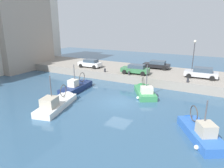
# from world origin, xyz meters

# --- Properties ---
(water_surface) EXTENTS (80.00, 80.00, 0.00)m
(water_surface) POSITION_xyz_m (0.00, 0.00, 0.00)
(water_surface) COLOR #335675
(water_surface) RESTS_ON ground
(quay_wall) EXTENTS (9.00, 56.00, 1.20)m
(quay_wall) POSITION_xyz_m (11.50, 0.00, 0.60)
(quay_wall) COLOR gray
(quay_wall) RESTS_ON ground
(fishing_boat_green) EXTENTS (5.68, 4.34, 4.69)m
(fishing_boat_green) POSITION_xyz_m (3.86, -1.55, 0.10)
(fishing_boat_green) COLOR #388951
(fishing_boat_green) RESTS_ON ground
(fishing_boat_white) EXTENTS (6.79, 3.30, 4.43)m
(fishing_boat_white) POSITION_xyz_m (-4.04, 5.00, 0.14)
(fishing_boat_white) COLOR white
(fishing_boat_white) RESTS_ON ground
(fishing_boat_blue) EXTENTS (5.73, 4.34, 3.93)m
(fishing_boat_blue) POSITION_xyz_m (-3.26, -8.41, 0.12)
(fishing_boat_blue) COLOR #2D60B7
(fishing_boat_blue) RESTS_ON ground
(fishing_boat_navy) EXTENTS (6.29, 2.23, 4.24)m
(fishing_boat_navy) POSITION_xyz_m (1.42, 6.66, 0.10)
(fishing_boat_navy) COLOR navy
(fishing_boat_navy) RESTS_ON ground
(parked_car_silver) EXTENTS (2.04, 4.24, 1.46)m
(parked_car_silver) POSITION_xyz_m (10.46, -7.26, 1.94)
(parked_car_silver) COLOR #B7B7BC
(parked_car_silver) RESTS_ON quay_wall
(parked_car_green) EXTENTS (2.16, 4.16, 1.38)m
(parked_car_green) POSITION_xyz_m (8.51, 1.48, 1.91)
(parked_car_green) COLOR #387547
(parked_car_green) RESTS_ON quay_wall
(parked_car_black) EXTENTS (2.15, 4.28, 1.33)m
(parked_car_black) POSITION_xyz_m (13.49, -0.27, 1.89)
(parked_car_black) COLOR black
(parked_car_black) RESTS_ON quay_wall
(parked_car_white) EXTENTS (2.01, 3.89, 1.36)m
(parked_car_white) POSITION_xyz_m (9.16, 9.90, 1.90)
(parked_car_white) COLOR silver
(parked_car_white) RESTS_ON quay_wall
(mooring_bollard_south) EXTENTS (0.28, 0.28, 0.55)m
(mooring_bollard_south) POSITION_xyz_m (7.35, -6.00, 1.48)
(mooring_bollard_south) COLOR #2D2D33
(mooring_bollard_south) RESTS_ON quay_wall
(mooring_bollard_mid) EXTENTS (0.28, 0.28, 0.55)m
(mooring_bollard_mid) POSITION_xyz_m (7.35, 2.00, 1.48)
(mooring_bollard_mid) COLOR #2D2D33
(mooring_bollard_mid) RESTS_ON quay_wall
(mooring_bollard_north) EXTENTS (0.28, 0.28, 0.55)m
(mooring_bollard_north) POSITION_xyz_m (7.35, 6.00, 1.48)
(mooring_bollard_north) COLOR #2D2D33
(mooring_bollard_north) RESTS_ON quay_wall
(quay_streetlamp) EXTENTS (0.36, 0.36, 4.83)m
(quay_streetlamp) POSITION_xyz_m (13.00, -5.73, 4.45)
(quay_streetlamp) COLOR #38383D
(quay_streetlamp) RESTS_ON quay_wall
(waterfront_building_west) EXTENTS (7.40, 7.02, 14.05)m
(waterfront_building_west) POSITION_xyz_m (15.22, 28.30, 7.05)
(waterfront_building_west) COLOR silver
(waterfront_building_west) RESTS_ON ground
(waterfront_building_central) EXTENTS (10.79, 7.74, 17.67)m
(waterfront_building_central) POSITION_xyz_m (6.90, 24.38, 8.86)
(waterfront_building_central) COLOR #A39384
(waterfront_building_central) RESTS_ON ground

